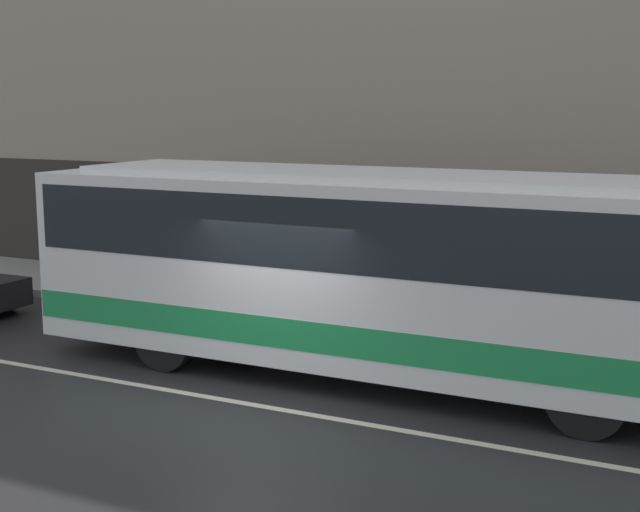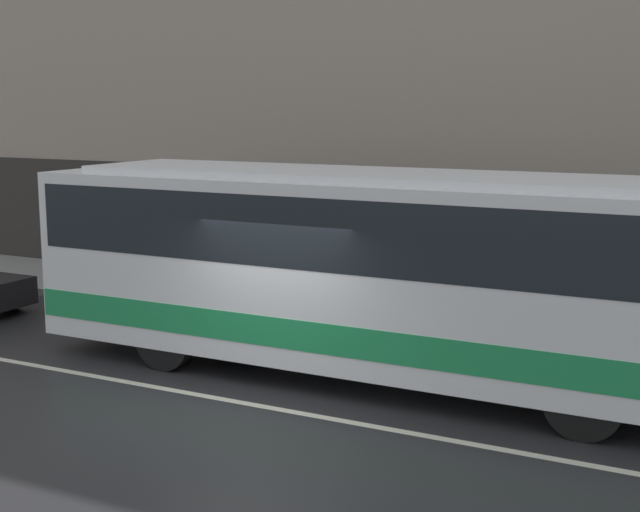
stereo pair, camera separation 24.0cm
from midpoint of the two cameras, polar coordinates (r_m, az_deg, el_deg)
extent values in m
plane|color=#262628|center=(12.79, -3.88, -9.47)|extent=(60.00, 60.00, 0.00)
cube|color=gray|center=(17.47, 5.49, -3.95)|extent=(60.00, 2.93, 0.16)
cube|color=#2D2B28|center=(18.54, 7.23, 0.96)|extent=(60.00, 0.06, 2.80)
cube|color=beige|center=(12.78, -3.88, -9.45)|extent=(54.00, 0.14, 0.01)
cube|color=white|center=(13.64, 2.91, -0.78)|extent=(10.54, 2.48, 2.73)
cube|color=#1E8C4C|center=(13.81, 2.89, -4.11)|extent=(10.48, 2.50, 0.45)
cube|color=black|center=(13.53, 2.94, 2.00)|extent=(10.22, 2.50, 1.04)
cube|color=white|center=(13.45, 2.97, 5.21)|extent=(8.96, 2.11, 0.12)
cylinder|color=black|center=(11.87, 17.11, -8.82)|extent=(1.02, 0.28, 1.02)
cylinder|color=black|center=(13.91, 18.75, -6.18)|extent=(1.02, 0.28, 1.02)
cylinder|color=black|center=(14.43, -9.41, -5.22)|extent=(1.02, 0.28, 1.02)
cylinder|color=black|center=(16.16, -4.82, -3.51)|extent=(1.02, 0.28, 1.02)
cylinder|color=black|center=(19.40, -18.82, -2.27)|extent=(0.69, 0.20, 0.69)
cylinder|color=maroon|center=(19.20, -3.49, -0.18)|extent=(0.36, 0.36, 1.48)
sphere|color=tan|center=(19.07, -3.52, 2.41)|extent=(0.27, 0.27, 0.27)
camera|label=1|loc=(0.12, -89.51, 0.08)|focal=50.00mm
camera|label=2|loc=(0.12, 90.49, -0.08)|focal=50.00mm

